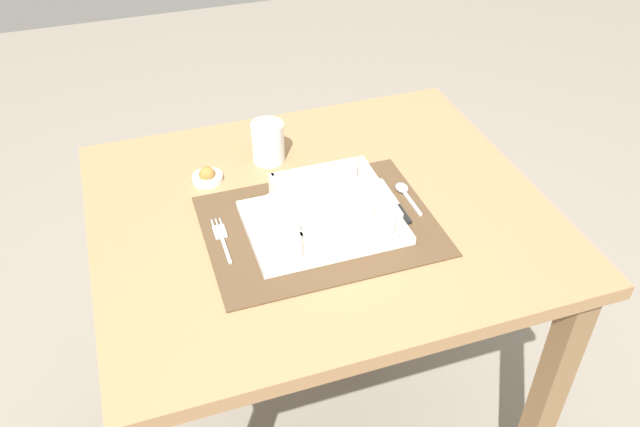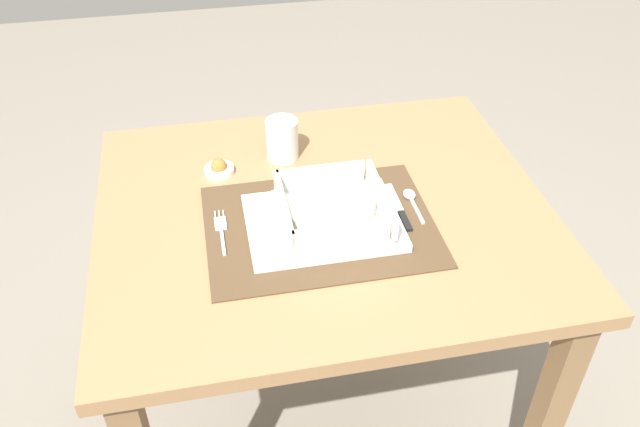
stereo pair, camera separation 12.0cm
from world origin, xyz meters
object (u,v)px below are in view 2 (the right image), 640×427
spoon (410,197)px  condiment_saucer (219,168)px  porridge_bowl (333,210)px  butter_knife (400,210)px  dining_table (324,253)px  fork (221,229)px  drinking_glass (282,141)px

spoon → condiment_saucer: 0.39m
porridge_bowl → spoon: (0.17, 0.05, -0.03)m
porridge_bowl → butter_knife: bearing=6.5°
dining_table → butter_knife: size_ratio=6.08×
fork → drinking_glass: 0.27m
drinking_glass → dining_table: bearing=-75.3°
dining_table → spoon: 0.21m
condiment_saucer → drinking_glass: bearing=13.5°
fork → condiment_saucer: bearing=88.1°
spoon → drinking_glass: bearing=133.4°
fork → butter_knife: 0.34m
spoon → condiment_saucer: condiment_saucer is taller
porridge_bowl → drinking_glass: 0.26m
dining_table → butter_knife: butter_knife is taller
condiment_saucer → butter_knife: bearing=-31.5°
porridge_bowl → spoon: size_ratio=1.76×
condiment_saucer → porridge_bowl: bearing=-48.2°
porridge_bowl → butter_knife: (0.13, 0.02, -0.03)m
dining_table → spoon: (0.17, -0.01, 0.13)m
dining_table → porridge_bowl: porridge_bowl is taller
porridge_bowl → fork: size_ratio=1.50×
fork → spoon: size_ratio=1.18×
drinking_glass → condiment_saucer: (-0.14, -0.03, -0.03)m
dining_table → porridge_bowl: bearing=-85.1°
spoon → porridge_bowl: bearing=-167.7°
spoon → condiment_saucer: bearing=150.6°
porridge_bowl → spoon: bearing=16.9°
dining_table → condiment_saucer: bearing=139.8°
fork → spoon: spoon is taller
spoon → butter_knife: bearing=-136.4°
butter_knife → porridge_bowl: bearing=-175.8°
porridge_bowl → spoon: 0.18m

